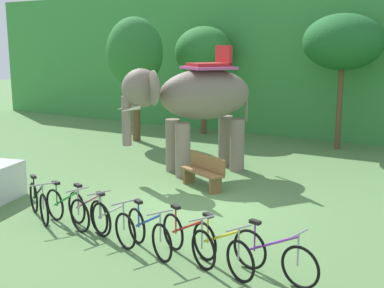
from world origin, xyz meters
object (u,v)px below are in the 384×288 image
(bike_pink, at_px, (88,212))
(bike_purple, at_px, (274,256))
(bike_white, at_px, (111,222))
(wooden_bench, at_px, (204,171))
(tree_center_right, at_px, (343,42))
(tree_far_left, at_px, (135,54))
(bike_green, at_px, (67,209))
(bike_yellow, at_px, (221,249))
(bike_red, at_px, (187,239))
(tree_center, at_px, (204,53))
(elephant, at_px, (195,100))
(bike_blue, at_px, (148,232))
(bike_black, at_px, (39,202))

(bike_pink, xyz_separation_m, bike_purple, (4.13, -0.11, 0.00))
(bike_white, xyz_separation_m, wooden_bench, (-0.24, 4.15, 0.09))
(tree_center_right, xyz_separation_m, bike_white, (-1.55, -11.11, -3.49))
(tree_far_left, height_order, bike_green, tree_far_left)
(wooden_bench, bearing_deg, tree_far_left, 141.21)
(bike_green, xyz_separation_m, bike_yellow, (3.79, -0.22, 0.00))
(bike_red, bearing_deg, bike_white, -178.85)
(bike_purple, bearing_deg, tree_center, 123.94)
(tree_far_left, height_order, bike_red, tree_far_left)
(bike_white, height_order, bike_red, same)
(bike_red, bearing_deg, elephant, 118.87)
(elephant, distance_m, bike_green, 5.64)
(tree_center, relative_size, bike_yellow, 2.92)
(bike_yellow, xyz_separation_m, wooden_bench, (-2.69, 4.21, 0.09))
(tree_center_right, xyz_separation_m, elephant, (-2.85, -5.61, -1.67))
(bike_pink, bearing_deg, bike_yellow, -5.12)
(tree_center_right, xyz_separation_m, bike_green, (-2.90, -10.95, -3.49))
(bike_pink, distance_m, bike_yellow, 3.27)
(tree_center, distance_m, bike_yellow, 13.66)
(bike_blue, xyz_separation_m, bike_purple, (2.39, 0.19, 0.00))
(bike_black, distance_m, bike_green, 0.86)
(bike_white, bearing_deg, bike_black, 175.49)
(wooden_bench, bearing_deg, bike_green, -105.50)
(bike_blue, bearing_deg, bike_yellow, 0.24)
(bike_green, bearing_deg, bike_blue, -5.63)
(bike_green, bearing_deg, bike_yellow, -3.29)
(bike_yellow, relative_size, bike_purple, 0.93)
(tree_center, xyz_separation_m, elephant, (2.99, -5.92, -1.26))
(bike_white, bearing_deg, wooden_bench, 93.30)
(tree_center_right, height_order, bike_blue, tree_center_right)
(bike_red, bearing_deg, bike_pink, 175.52)
(tree_far_left, bearing_deg, bike_black, -66.78)
(bike_yellow, distance_m, bike_purple, 0.89)
(bike_green, xyz_separation_m, bike_purple, (4.66, -0.04, 0.00))
(bike_pink, height_order, bike_white, same)
(bike_black, xyz_separation_m, bike_pink, (1.40, 0.06, 0.00))
(bike_black, height_order, bike_white, same)
(bike_yellow, bearing_deg, elephant, 123.96)
(bike_yellow, bearing_deg, wooden_bench, 122.56)
(bike_black, relative_size, bike_red, 0.97)
(bike_black, bearing_deg, tree_center, 100.48)
(bike_green, distance_m, wooden_bench, 4.14)
(bike_green, xyz_separation_m, bike_blue, (2.28, -0.22, 0.00))
(bike_pink, relative_size, bike_red, 1.06)
(tree_far_left, bearing_deg, bike_white, -55.97)
(bike_pink, distance_m, bike_red, 2.53)
(tree_center_right, relative_size, bike_purple, 2.93)
(tree_far_left, distance_m, bike_green, 10.09)
(tree_center, bearing_deg, tree_center_right, -3.03)
(tree_center_right, xyz_separation_m, bike_purple, (1.77, -10.99, -3.49))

